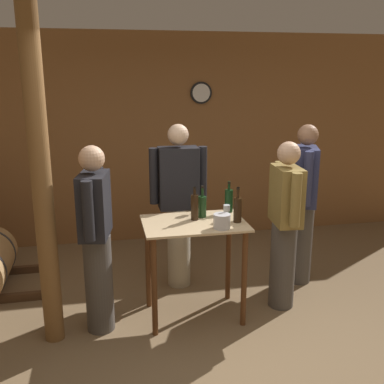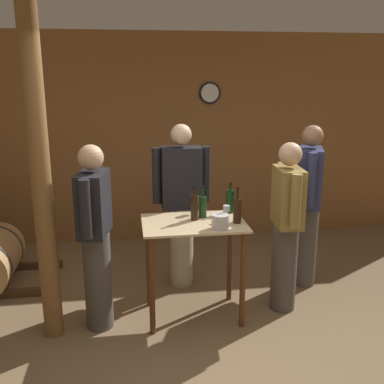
# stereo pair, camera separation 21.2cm
# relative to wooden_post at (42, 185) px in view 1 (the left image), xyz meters

# --- Properties ---
(ground_plane) EXTENTS (14.00, 14.00, 0.00)m
(ground_plane) POSITION_rel_wooden_post_xyz_m (1.35, -0.52, -1.35)
(ground_plane) COLOR brown
(back_wall) EXTENTS (8.40, 0.08, 2.70)m
(back_wall) POSITION_rel_wooden_post_xyz_m (1.35, 2.25, 0.00)
(back_wall) COLOR brown
(back_wall) RESTS_ON ground_plane
(tasting_table) EXTENTS (0.91, 0.62, 0.92)m
(tasting_table) POSITION_rel_wooden_post_xyz_m (1.24, 0.13, -0.65)
(tasting_table) COLOR #D1B284
(tasting_table) RESTS_ON ground_plane
(wooden_post) EXTENTS (0.16, 0.16, 2.70)m
(wooden_post) POSITION_rel_wooden_post_xyz_m (0.00, 0.00, 0.00)
(wooden_post) COLOR brown
(wooden_post) RESTS_ON ground_plane
(wine_bottle_far_left) EXTENTS (0.07, 0.07, 0.31)m
(wine_bottle_far_left) POSITION_rel_wooden_post_xyz_m (1.26, 0.19, -0.31)
(wine_bottle_far_left) COLOR black
(wine_bottle_far_left) RESTS_ON tasting_table
(wine_bottle_left) EXTENTS (0.07, 0.07, 0.29)m
(wine_bottle_left) POSITION_rel_wooden_post_xyz_m (1.34, 0.26, -0.33)
(wine_bottle_left) COLOR #193819
(wine_bottle_left) RESTS_ON tasting_table
(wine_bottle_center) EXTENTS (0.07, 0.07, 0.32)m
(wine_bottle_center) POSITION_rel_wooden_post_xyz_m (1.62, 0.06, -0.31)
(wine_bottle_center) COLOR black
(wine_bottle_center) RESTS_ON tasting_table
(wine_bottle_right) EXTENTS (0.08, 0.08, 0.30)m
(wine_bottle_right) POSITION_rel_wooden_post_xyz_m (1.62, 0.36, -0.32)
(wine_bottle_right) COLOR black
(wine_bottle_right) RESTS_ON tasting_table
(wine_glass_near_left) EXTENTS (0.06, 0.06, 0.17)m
(wine_glass_near_left) POSITION_rel_wooden_post_xyz_m (1.29, 0.38, -0.31)
(wine_glass_near_left) COLOR silver
(wine_glass_near_left) RESTS_ON tasting_table
(wine_glass_near_center) EXTENTS (0.06, 0.06, 0.14)m
(wine_glass_near_center) POSITION_rel_wooden_post_xyz_m (1.54, 0.13, -0.33)
(wine_glass_near_center) COLOR silver
(wine_glass_near_center) RESTS_ON tasting_table
(ice_bucket) EXTENTS (0.15, 0.15, 0.13)m
(ice_bucket) POSITION_rel_wooden_post_xyz_m (1.44, -0.07, -0.37)
(ice_bucket) COLOR silver
(ice_bucket) RESTS_ON tasting_table
(person_host) EXTENTS (0.34, 0.56, 1.70)m
(person_host) POSITION_rel_wooden_post_xyz_m (2.50, 0.61, -0.45)
(person_host) COLOR #4C4742
(person_host) RESTS_ON ground_plane
(person_visitor_with_scarf) EXTENTS (0.29, 0.58, 1.64)m
(person_visitor_with_scarf) POSITION_rel_wooden_post_xyz_m (0.39, 0.07, -0.49)
(person_visitor_with_scarf) COLOR #4C4742
(person_visitor_with_scarf) RESTS_ON ground_plane
(person_visitor_bearded) EXTENTS (0.59, 0.24, 1.71)m
(person_visitor_bearded) POSITION_rel_wooden_post_xyz_m (1.22, 0.79, -0.44)
(person_visitor_bearded) COLOR #B7AD93
(person_visitor_bearded) RESTS_ON ground_plane
(person_visitor_near_door) EXTENTS (0.25, 0.59, 1.61)m
(person_visitor_near_door) POSITION_rel_wooden_post_xyz_m (2.11, 0.15, -0.50)
(person_visitor_near_door) COLOR #4C4742
(person_visitor_near_door) RESTS_ON ground_plane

